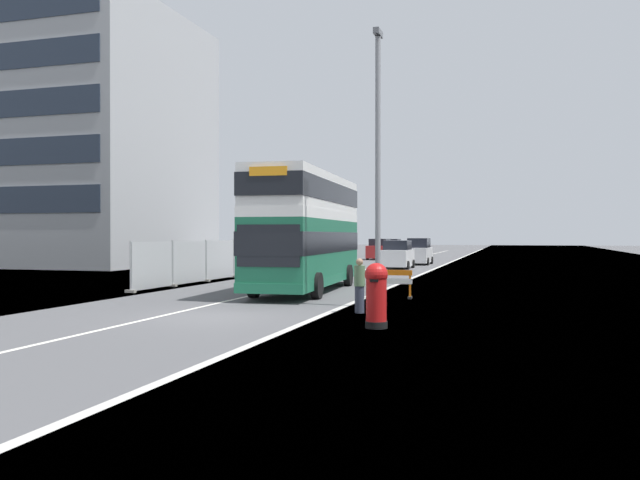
{
  "coord_description": "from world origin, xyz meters",
  "views": [
    {
      "loc": [
        8.45,
        -17.29,
        2.39
      ],
      "look_at": [
        1.41,
        6.04,
        2.2
      ],
      "focal_mm": 36.63,
      "sensor_mm": 36.0,
      "label": 1
    }
  ],
  "objects_px": {
    "double_decker_bus": "(307,229)",
    "car_far_side": "(392,248)",
    "red_pillar_postbox": "(376,292)",
    "pedestrian_at_kerb": "(360,286)",
    "car_oncoming_near": "(397,255)",
    "car_receding_mid": "(419,252)",
    "roadworks_barrier": "(391,281)",
    "lamppost_foreground": "(378,176)",
    "car_receding_far": "(380,250)"
  },
  "relations": [
    {
      "from": "lamppost_foreground",
      "to": "car_receding_mid",
      "type": "relative_size",
      "value": 2.23
    },
    {
      "from": "lamppost_foreground",
      "to": "car_receding_far",
      "type": "distance_m",
      "value": 42.07
    },
    {
      "from": "double_decker_bus",
      "to": "roadworks_barrier",
      "type": "xyz_separation_m",
      "value": [
        4.03,
        -2.2,
        -1.96
      ]
    },
    {
      "from": "red_pillar_postbox",
      "to": "car_receding_far",
      "type": "relative_size",
      "value": 0.37
    },
    {
      "from": "roadworks_barrier",
      "to": "car_far_side",
      "type": "distance_m",
      "value": 48.22
    },
    {
      "from": "red_pillar_postbox",
      "to": "pedestrian_at_kerb",
      "type": "relative_size",
      "value": 1.0
    },
    {
      "from": "car_receding_mid",
      "to": "car_oncoming_near",
      "type": "bearing_deg",
      "value": -94.73
    },
    {
      "from": "lamppost_foreground",
      "to": "car_oncoming_near",
      "type": "bearing_deg",
      "value": 98.53
    },
    {
      "from": "pedestrian_at_kerb",
      "to": "car_receding_mid",
      "type": "bearing_deg",
      "value": 95.05
    },
    {
      "from": "double_decker_bus",
      "to": "red_pillar_postbox",
      "type": "bearing_deg",
      "value": -62.98
    },
    {
      "from": "car_far_side",
      "to": "car_receding_far",
      "type": "bearing_deg",
      "value": -86.49
    },
    {
      "from": "double_decker_bus",
      "to": "car_receding_far",
      "type": "height_order",
      "value": "double_decker_bus"
    },
    {
      "from": "double_decker_bus",
      "to": "lamppost_foreground",
      "type": "distance_m",
      "value": 6.91
    },
    {
      "from": "car_oncoming_near",
      "to": "car_receding_mid",
      "type": "bearing_deg",
      "value": 85.27
    },
    {
      "from": "car_oncoming_near",
      "to": "car_far_side",
      "type": "bearing_deg",
      "value": 101.4
    },
    {
      "from": "lamppost_foreground",
      "to": "car_far_side",
      "type": "distance_m",
      "value": 51.35
    },
    {
      "from": "car_oncoming_near",
      "to": "car_far_side",
      "type": "distance_m",
      "value": 26.32
    },
    {
      "from": "double_decker_bus",
      "to": "red_pillar_postbox",
      "type": "distance_m",
      "value": 11.41
    },
    {
      "from": "car_receding_far",
      "to": "car_far_side",
      "type": "height_order",
      "value": "car_receding_far"
    },
    {
      "from": "double_decker_bus",
      "to": "car_oncoming_near",
      "type": "relative_size",
      "value": 2.91
    },
    {
      "from": "lamppost_foreground",
      "to": "pedestrian_at_kerb",
      "type": "relative_size",
      "value": 5.48
    },
    {
      "from": "red_pillar_postbox",
      "to": "car_receding_mid",
      "type": "height_order",
      "value": "car_receding_mid"
    },
    {
      "from": "car_far_side",
      "to": "car_oncoming_near",
      "type": "bearing_deg",
      "value": -78.6
    },
    {
      "from": "car_receding_far",
      "to": "pedestrian_at_kerb",
      "type": "xyz_separation_m",
      "value": [
        8.13,
        -42.89,
        -0.12
      ]
    },
    {
      "from": "car_oncoming_near",
      "to": "car_receding_mid",
      "type": "relative_size",
      "value": 0.94
    },
    {
      "from": "red_pillar_postbox",
      "to": "pedestrian_at_kerb",
      "type": "bearing_deg",
      "value": 110.94
    },
    {
      "from": "roadworks_barrier",
      "to": "car_receding_mid",
      "type": "relative_size",
      "value": 0.39
    },
    {
      "from": "red_pillar_postbox",
      "to": "car_receding_mid",
      "type": "distance_m",
      "value": 36.49
    },
    {
      "from": "roadworks_barrier",
      "to": "car_receding_mid",
      "type": "distance_m",
      "value": 28.57
    },
    {
      "from": "double_decker_bus",
      "to": "lamppost_foreground",
      "type": "height_order",
      "value": "lamppost_foreground"
    },
    {
      "from": "lamppost_foreground",
      "to": "car_oncoming_near",
      "type": "relative_size",
      "value": 2.38
    },
    {
      "from": "pedestrian_at_kerb",
      "to": "lamppost_foreground",
      "type": "bearing_deg",
      "value": 83.67
    },
    {
      "from": "roadworks_barrier",
      "to": "car_receding_far",
      "type": "relative_size",
      "value": 0.36
    },
    {
      "from": "car_receding_mid",
      "to": "double_decker_bus",
      "type": "bearing_deg",
      "value": -92.25
    },
    {
      "from": "red_pillar_postbox",
      "to": "double_decker_bus",
      "type": "bearing_deg",
      "value": 117.02
    },
    {
      "from": "car_receding_mid",
      "to": "pedestrian_at_kerb",
      "type": "xyz_separation_m",
      "value": [
        2.94,
        -33.24,
        -0.15
      ]
    },
    {
      "from": "red_pillar_postbox",
      "to": "car_far_side",
      "type": "height_order",
      "value": "car_far_side"
    },
    {
      "from": "red_pillar_postbox",
      "to": "car_receding_mid",
      "type": "relative_size",
      "value": 0.41
    },
    {
      "from": "car_oncoming_near",
      "to": "pedestrian_at_kerb",
      "type": "distance_m",
      "value": 26.68
    },
    {
      "from": "car_receding_mid",
      "to": "red_pillar_postbox",
      "type": "bearing_deg",
      "value": -83.56
    },
    {
      "from": "red_pillar_postbox",
      "to": "lamppost_foreground",
      "type": "bearing_deg",
      "value": 101.25
    },
    {
      "from": "car_oncoming_near",
      "to": "lamppost_foreground",
      "type": "bearing_deg",
      "value": -81.47
    },
    {
      "from": "pedestrian_at_kerb",
      "to": "roadworks_barrier",
      "type": "bearing_deg",
      "value": 89.26
    },
    {
      "from": "red_pillar_postbox",
      "to": "roadworks_barrier",
      "type": "relative_size",
      "value": 1.04
    },
    {
      "from": "double_decker_bus",
      "to": "pedestrian_at_kerb",
      "type": "relative_size",
      "value": 6.68
    },
    {
      "from": "car_far_side",
      "to": "lamppost_foreground",
      "type": "bearing_deg",
      "value": -80.0
    },
    {
      "from": "roadworks_barrier",
      "to": "pedestrian_at_kerb",
      "type": "height_order",
      "value": "pedestrian_at_kerb"
    },
    {
      "from": "roadworks_barrier",
      "to": "car_receding_mid",
      "type": "bearing_deg",
      "value": 96.03
    },
    {
      "from": "double_decker_bus",
      "to": "car_far_side",
      "type": "bearing_deg",
      "value": 95.98
    },
    {
      "from": "car_far_side",
      "to": "double_decker_bus",
      "type": "bearing_deg",
      "value": -84.02
    }
  ]
}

